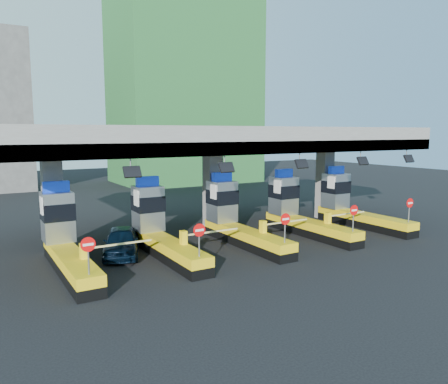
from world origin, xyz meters
TOP-DOWN VIEW (x-y plane):
  - ground at (0.00, 0.00)m, footprint 120.00×120.00m
  - toll_canopy at (0.00, 2.87)m, footprint 28.00×12.09m
  - toll_lane_far_left at (-10.00, 0.28)m, footprint 4.43×8.00m
  - toll_lane_left at (-5.00, 0.28)m, footprint 4.43×8.00m
  - toll_lane_center at (0.00, 0.28)m, footprint 4.43×8.00m
  - toll_lane_right at (5.00, 0.28)m, footprint 4.43×8.00m
  - toll_lane_far_right at (10.00, 0.28)m, footprint 4.43×8.00m
  - bg_building_scaffold at (12.00, 32.00)m, footprint 18.00×12.00m
  - van at (-6.94, 0.83)m, footprint 3.34×4.90m

SIDE VIEW (x-z plane):
  - ground at x=0.00m, z-range 0.00..0.00m
  - van at x=-6.94m, z-range 0.00..1.55m
  - toll_lane_far_left at x=-10.00m, z-range -0.68..3.47m
  - toll_lane_left at x=-5.00m, z-range -0.68..3.47m
  - toll_lane_center at x=0.00m, z-range -0.68..3.47m
  - toll_lane_right at x=5.00m, z-range -0.68..3.47m
  - toll_lane_far_right at x=10.00m, z-range -0.68..3.47m
  - toll_canopy at x=0.00m, z-range 2.63..9.63m
  - bg_building_scaffold at x=12.00m, z-range 0.00..28.00m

